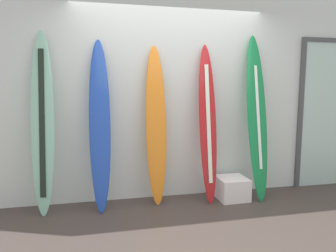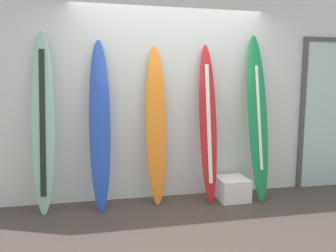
{
  "view_description": "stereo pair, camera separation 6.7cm",
  "coord_description": "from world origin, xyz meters",
  "px_view_note": "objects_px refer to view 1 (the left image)",
  "views": [
    {
      "loc": [
        -0.87,
        -2.67,
        1.48
      ],
      "look_at": [
        -0.09,
        0.95,
        1.0
      ],
      "focal_mm": 31.97,
      "sensor_mm": 36.0,
      "label": 1
    },
    {
      "loc": [
        -0.8,
        -2.69,
        1.48
      ],
      "look_at": [
        -0.09,
        0.95,
        1.0
      ],
      "focal_mm": 31.97,
      "sensor_mm": 36.0,
      "label": 2
    }
  ],
  "objects_px": {
    "surfboard_cobalt": "(100,125)",
    "surfboard_sunset": "(156,126)",
    "display_block_left": "(232,188)",
    "surfboard_crimson": "(208,123)",
    "glass_door": "(332,111)",
    "surfboard_seafoam": "(42,124)",
    "surfboard_emerald": "(257,118)"
  },
  "relations": [
    {
      "from": "surfboard_cobalt",
      "to": "surfboard_emerald",
      "type": "xyz_separation_m",
      "value": [
        2.03,
        -0.04,
        0.05
      ]
    },
    {
      "from": "display_block_left",
      "to": "glass_door",
      "type": "bearing_deg",
      "value": 9.05
    },
    {
      "from": "surfboard_seafoam",
      "to": "surfboard_cobalt",
      "type": "height_order",
      "value": "surfboard_seafoam"
    },
    {
      "from": "surfboard_seafoam",
      "to": "glass_door",
      "type": "bearing_deg",
      "value": 2.69
    },
    {
      "from": "surfboard_crimson",
      "to": "display_block_left",
      "type": "relative_size",
      "value": 5.26
    },
    {
      "from": "surfboard_crimson",
      "to": "glass_door",
      "type": "relative_size",
      "value": 0.93
    },
    {
      "from": "surfboard_sunset",
      "to": "surfboard_cobalt",
      "type": "bearing_deg",
      "value": -175.83
    },
    {
      "from": "glass_door",
      "to": "surfboard_emerald",
      "type": "bearing_deg",
      "value": -169.28
    },
    {
      "from": "surfboard_seafoam",
      "to": "display_block_left",
      "type": "bearing_deg",
      "value": -1.99
    },
    {
      "from": "surfboard_cobalt",
      "to": "display_block_left",
      "type": "height_order",
      "value": "surfboard_cobalt"
    },
    {
      "from": "surfboard_seafoam",
      "to": "glass_door",
      "type": "xyz_separation_m",
      "value": [
        4.05,
        0.19,
        0.07
      ]
    },
    {
      "from": "surfboard_cobalt",
      "to": "surfboard_sunset",
      "type": "relative_size",
      "value": 1.03
    },
    {
      "from": "display_block_left",
      "to": "surfboard_emerald",
      "type": "bearing_deg",
      "value": 2.09
    },
    {
      "from": "glass_door",
      "to": "surfboard_crimson",
      "type": "bearing_deg",
      "value": -173.83
    },
    {
      "from": "surfboard_sunset",
      "to": "surfboard_crimson",
      "type": "distance_m",
      "value": 0.67
    },
    {
      "from": "surfboard_cobalt",
      "to": "surfboard_sunset",
      "type": "distance_m",
      "value": 0.69
    },
    {
      "from": "surfboard_sunset",
      "to": "glass_door",
      "type": "bearing_deg",
      "value": 3.5
    },
    {
      "from": "surfboard_seafoam",
      "to": "surfboard_crimson",
      "type": "distance_m",
      "value": 2.01
    },
    {
      "from": "surfboard_cobalt",
      "to": "surfboard_sunset",
      "type": "bearing_deg",
      "value": 4.17
    },
    {
      "from": "surfboard_sunset",
      "to": "surfboard_emerald",
      "type": "bearing_deg",
      "value": -4.0
    },
    {
      "from": "surfboard_seafoam",
      "to": "surfboard_sunset",
      "type": "xyz_separation_m",
      "value": [
        1.34,
        0.02,
        -0.07
      ]
    },
    {
      "from": "surfboard_crimson",
      "to": "surfboard_emerald",
      "type": "distance_m",
      "value": 0.67
    },
    {
      "from": "glass_door",
      "to": "surfboard_cobalt",
      "type": "bearing_deg",
      "value": -176.37
    },
    {
      "from": "surfboard_cobalt",
      "to": "surfboard_crimson",
      "type": "height_order",
      "value": "surfboard_cobalt"
    },
    {
      "from": "surfboard_cobalt",
      "to": "surfboard_sunset",
      "type": "xyz_separation_m",
      "value": [
        0.69,
        0.05,
        -0.04
      ]
    },
    {
      "from": "surfboard_emerald",
      "to": "display_block_left",
      "type": "relative_size",
      "value": 5.64
    },
    {
      "from": "surfboard_seafoam",
      "to": "display_block_left",
      "type": "relative_size",
      "value": 5.54
    },
    {
      "from": "surfboard_crimson",
      "to": "surfboard_seafoam",
      "type": "bearing_deg",
      "value": 179.13
    },
    {
      "from": "surfboard_sunset",
      "to": "surfboard_crimson",
      "type": "bearing_deg",
      "value": -4.72
    },
    {
      "from": "surfboard_cobalt",
      "to": "surfboard_emerald",
      "type": "distance_m",
      "value": 2.03
    },
    {
      "from": "glass_door",
      "to": "surfboard_sunset",
      "type": "bearing_deg",
      "value": -176.5
    },
    {
      "from": "surfboard_cobalt",
      "to": "surfboard_crimson",
      "type": "xyz_separation_m",
      "value": [
        1.36,
        -0.0,
        -0.01
      ]
    }
  ]
}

